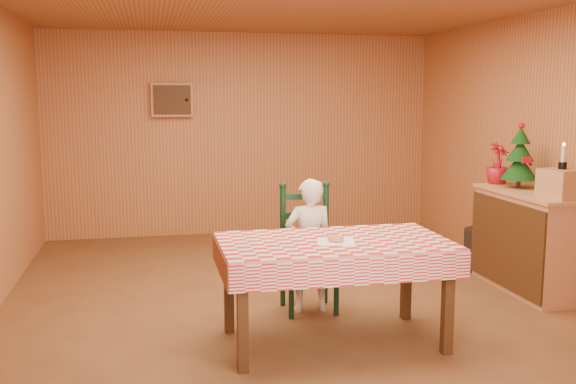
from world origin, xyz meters
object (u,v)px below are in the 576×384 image
at_px(seated_child, 309,245).
at_px(christmas_tree, 520,158).
at_px(crate, 561,184).
at_px(shelf_unit, 530,241).
at_px(storage_bin, 485,250).
at_px(ladder_chair, 307,251).
at_px(dining_table, 334,251).

height_order(seated_child, christmas_tree, christmas_tree).
distance_m(crate, christmas_tree, 0.67).
bearing_deg(crate, shelf_unit, 91.23).
height_order(shelf_unit, storage_bin, shelf_unit).
bearing_deg(storage_bin, ladder_chair, -159.17).
bearing_deg(dining_table, christmas_tree, 27.50).
bearing_deg(dining_table, shelf_unit, 22.11).
bearing_deg(christmas_tree, dining_table, -152.50).
bearing_deg(crate, storage_bin, 92.91).
height_order(ladder_chair, storage_bin, ladder_chair).
xyz_separation_m(ladder_chair, christmas_tree, (2.15, 0.33, 0.71)).
height_order(dining_table, storage_bin, dining_table).
distance_m(dining_table, crate, 2.23).
bearing_deg(dining_table, seated_child, 90.00).
distance_m(christmas_tree, storage_bin, 1.10).
height_order(ladder_chair, seated_child, seated_child).
distance_m(crate, storage_bin, 1.40).
xyz_separation_m(dining_table, storage_bin, (2.10, 1.58, -0.47)).
relative_size(ladder_chair, shelf_unit, 0.87).
bearing_deg(crate, christmas_tree, 90.00).
relative_size(ladder_chair, seated_child, 0.96).
bearing_deg(shelf_unit, storage_bin, 93.86).
xyz_separation_m(ladder_chair, crate, (2.15, -0.32, 0.55)).
distance_m(shelf_unit, crate, 0.71).
bearing_deg(storage_bin, crate, -87.09).
bearing_deg(christmas_tree, storage_bin, 96.97).
height_order(ladder_chair, crate, crate).
height_order(ladder_chair, christmas_tree, christmas_tree).
bearing_deg(shelf_unit, ladder_chair, -177.74).
bearing_deg(dining_table, ladder_chair, 90.00).
bearing_deg(storage_bin, seated_child, -157.83).
bearing_deg(dining_table, crate, 12.35).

